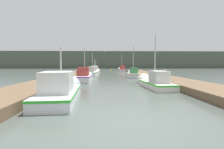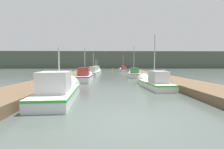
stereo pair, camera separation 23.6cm
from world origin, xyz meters
The scene contains 17 objects.
ground_plane centered at (0.00, 0.00, 0.00)m, with size 200.00×200.00×0.00m.
dock_left centered at (-5.62, 16.00, 0.23)m, with size 2.96×40.00×0.46m.
dock_right centered at (5.62, 16.00, 0.23)m, with size 2.96×40.00×0.46m.
distant_shore_ridge centered at (0.00, 71.66, 3.43)m, with size 120.00×16.00×6.86m.
fishing_boat_0 centered at (-3.20, 4.10, 0.46)m, with size 2.06×6.26×3.28m.
fishing_boat_1 centered at (3.00, 8.32, 0.41)m, with size 1.90×5.55×4.56m.
fishing_boat_2 centered at (-3.04, 13.35, 0.49)m, with size 1.47×5.08×3.96m.
fishing_boat_3 centered at (3.00, 18.66, 0.42)m, with size 1.55×4.50×4.69m.
fishing_boat_4 centered at (-2.95, 23.71, 0.43)m, with size 1.78×5.71×4.04m.
fishing_boat_5 centered at (-2.85, 28.00, 0.41)m, with size 1.76×5.17×3.19m.
fishing_boat_6 centered at (-2.86, 32.00, 0.40)m, with size 1.68×4.63×3.30m.
fishing_boat_7 centered at (3.04, 35.97, 0.50)m, with size 1.61×5.35×4.31m.
mooring_piling_0 centered at (4.01, 8.51, 0.71)m, with size 0.26×0.26×1.40m.
mooring_piling_1 centered at (-4.38, 29.78, 0.60)m, with size 0.30×0.30×1.19m.
mooring_piling_2 centered at (-4.32, 16.59, 0.54)m, with size 0.35×0.35×1.07m.
channel_buoy centered at (0.76, 44.93, 0.16)m, with size 0.55×0.55×1.05m.
seagull_lead centered at (-0.97, 18.64, 3.63)m, with size 0.31×0.55×0.12m.
Camera 2 is at (-0.60, -5.47, 1.89)m, focal length 28.00 mm.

